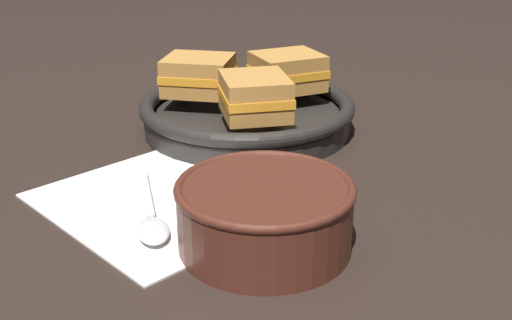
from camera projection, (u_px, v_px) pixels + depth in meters
The scene contains 8 objects.
ground_plane at pixel (226, 192), 0.64m from camera, with size 4.00×4.00×0.00m, color black.
napkin at pixel (160, 201), 0.62m from camera, with size 0.24×0.21×0.00m.
soup_bowl at pixel (265, 211), 0.53m from camera, with size 0.15×0.15×0.06m.
spoon at pixel (151, 219), 0.57m from camera, with size 0.13×0.11×0.01m.
skillet at pixel (247, 114), 0.80m from camera, with size 0.33×0.29×0.04m.
sandwich_near_left at pixel (255, 96), 0.72m from camera, with size 0.11×0.11×0.05m.
sandwich_near_right at pixel (287, 72), 0.82m from camera, with size 0.10×0.11×0.05m.
sandwich_far_left at pixel (199, 75), 0.80m from camera, with size 0.11×0.10×0.05m.
Camera 1 is at (0.39, -0.43, 0.28)m, focal length 45.00 mm.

